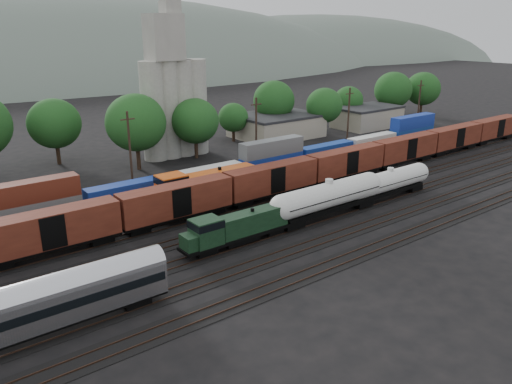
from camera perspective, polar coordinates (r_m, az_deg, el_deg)
ground at (r=67.67m, az=3.28°, el=-2.29°), size 600.00×600.00×0.00m
tracks at (r=67.65m, az=3.28°, el=-2.25°), size 180.00×33.20×0.20m
green_locomotive at (r=56.40m, az=-2.54°, el=-4.15°), size 14.97×2.64×3.96m
tank_car_a at (r=65.30m, az=8.28°, el=-0.51°), size 18.98×3.40×4.97m
tank_car_b at (r=74.44m, az=15.01°, el=1.16°), size 16.71×2.99×4.38m
passenger_coach at (r=43.77m, az=-24.05°, el=-11.83°), size 21.98×2.71×4.99m
orange_locomotive at (r=70.62m, az=-6.29°, el=0.80°), size 18.58×3.10×4.65m
boxcar_string at (r=71.37m, az=1.81°, el=1.49°), size 138.20×2.90×4.20m
container_wall at (r=73.44m, az=-10.36°, el=1.20°), size 160.00×2.60×5.80m
grain_silo at (r=95.84m, az=-9.41°, el=10.63°), size 13.40×5.00×29.00m
industrial_sheds at (r=98.33m, az=-7.22°, el=5.77°), size 119.38×17.26×5.10m
tree_band at (r=97.65m, az=-10.33°, el=8.51°), size 163.98×21.86×14.39m
utility_poles at (r=83.11m, az=-6.60°, el=6.03°), size 122.20×0.36×12.00m
distant_hills at (r=317.81m, az=-25.47°, el=8.69°), size 860.00×286.00×130.00m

